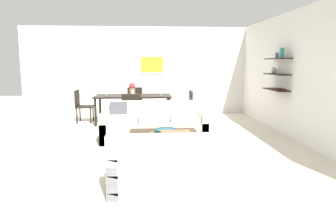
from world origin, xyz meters
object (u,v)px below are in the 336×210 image
candle_jar (175,132)px  dining_table (133,98)px  coffee_table (164,146)px  centerpiece_vase (132,89)px  dining_chair_left_far (82,104)px  sofa_beige (154,126)px  apple_on_coffee_table (152,134)px  dining_chair_right_near (187,105)px  wine_glass_left_far (106,91)px  wine_glass_foot (132,92)px  wine_glass_right_near (161,91)px  decorative_bowl (166,131)px  dining_chair_foot (132,109)px  dining_chair_head (135,100)px  loveseat_white (172,165)px

candle_jar → dining_table: (-0.87, 2.89, 0.27)m
dining_table → candle_jar: bearing=-73.3°
coffee_table → centerpiece_vase: (-0.69, 2.92, 0.73)m
dining_chair_left_far → centerpiece_vase: 1.45m
sofa_beige → centerpiece_vase: (-0.54, 1.75, 0.63)m
apple_on_coffee_table → candle_jar: bearing=18.6°
sofa_beige → dining_chair_right_near: (0.89, 1.56, 0.21)m
wine_glass_left_far → coffee_table: bearing=-65.3°
wine_glass_foot → wine_glass_right_near: (0.73, 0.26, -0.02)m
sofa_beige → decorative_bowl: sofa_beige is taller
coffee_table → wine_glass_right_near: wine_glass_right_near is taller
dining_table → wine_glass_left_far: size_ratio=11.48×
candle_jar → dining_chair_foot: 2.23m
dining_chair_left_far → dining_chair_foot: (1.41, -1.03, 0.00)m
dining_chair_right_near → dining_chair_head: same height
candle_jar → dining_chair_left_far: 3.83m
wine_glass_right_near → dining_chair_left_far: bearing=172.0°
centerpiece_vase → sofa_beige: bearing=-73.0°
candle_jar → dining_table: size_ratio=0.04×
dining_table → wine_glass_right_near: (0.73, -0.11, 0.18)m
loveseat_white → apple_on_coffee_table: (-0.25, 1.16, 0.13)m
decorative_bowl → dining_table: 2.95m
dining_chair_head → dining_chair_foot: same height
wine_glass_foot → wine_glass_left_far: bearing=146.6°
dining_chair_left_far → centerpiece_vase: centerpiece_vase is taller
coffee_table → dining_chair_right_near: 2.84m
candle_jar → wine_glass_foot: 2.70m
decorative_bowl → centerpiece_vase: size_ratio=1.10×
apple_on_coffee_table → centerpiece_vase: (-0.48, 3.03, 0.50)m
coffee_table → dining_chair_head: dining_chair_head is taller
dining_chair_foot → wine_glass_foot: bearing=90.0°
coffee_table → wine_glass_foot: size_ratio=6.53×
dining_chair_right_near → dining_chair_foot: bearing=-155.4°
coffee_table → dining_chair_foot: dining_chair_foot is taller
dining_table → wine_glass_foot: bearing=-90.0°
apple_on_coffee_table → dining_chair_foot: dining_chair_foot is taller
apple_on_coffee_table → wine_glass_left_far: (-1.18, 3.13, 0.45)m
loveseat_white → dining_chair_right_near: size_ratio=1.80×
coffee_table → centerpiece_vase: bearing=103.3°
wine_glass_foot → centerpiece_vase: 0.38m
loveseat_white → dining_chair_foot: size_ratio=1.80×
apple_on_coffee_table → centerpiece_vase: bearing=99.0°
loveseat_white → wine_glass_left_far: wine_glass_left_far is taller
decorative_bowl → centerpiece_vase: (-0.73, 2.85, 0.49)m
sofa_beige → apple_on_coffee_table: bearing=-92.5°
wine_glass_foot → decorative_bowl: bearing=-74.2°
candle_jar → wine_glass_right_near: 2.82m
loveseat_white → dining_chair_foot: bearing=101.9°
decorative_bowl → dining_chair_right_near: 2.75m
decorative_bowl → dining_chair_head: dining_chair_head is taller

